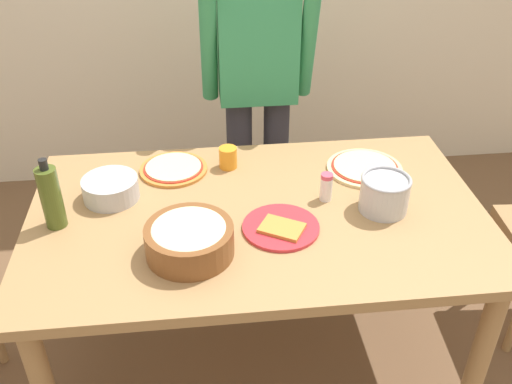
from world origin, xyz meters
The scene contains 12 objects.
ground centered at (0.00, 0.00, 0.00)m, with size 8.00×8.00×0.00m, color brown.
dining_table centered at (0.00, 0.00, 0.67)m, with size 1.60×0.96×0.76m.
person_cook centered at (0.09, 0.76, 0.94)m, with size 0.49×0.25×1.62m.
pizza_raw_on_board centered at (0.45, 0.24, 0.77)m, with size 0.29×0.29×0.02m.
pizza_cooked_on_tray centered at (-0.29, 0.31, 0.77)m, with size 0.26×0.26×0.02m.
plate_with_slice centered at (0.07, -0.11, 0.77)m, with size 0.26×0.26×0.02m.
popcorn_bowl centered at (-0.24, -0.20, 0.82)m, with size 0.28×0.28×0.11m.
mixing_bowl_steel centered at (-0.51, 0.14, 0.80)m, with size 0.20×0.20×0.08m.
olive_oil_bottle centered at (-0.68, 0.00, 0.87)m, with size 0.07×0.07×0.26m.
steel_pot centered at (0.44, -0.03, 0.83)m, with size 0.17×0.17×0.13m.
cup_orange centered at (-0.08, 0.31, 0.80)m, with size 0.07×0.07×0.09m, color orange.
salt_shaker centered at (0.25, 0.05, 0.81)m, with size 0.04×0.04×0.11m.
Camera 1 is at (-0.19, -1.63, 1.93)m, focal length 40.41 mm.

